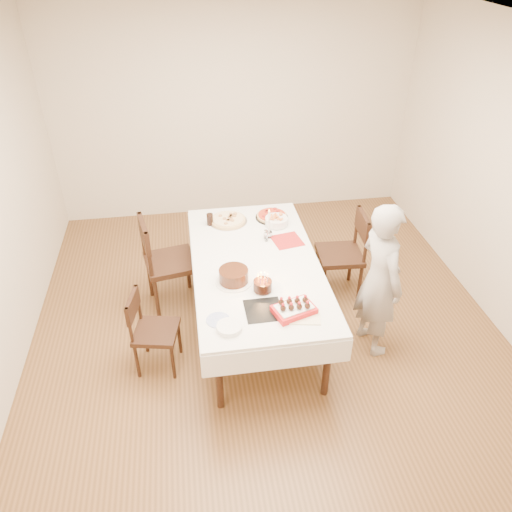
{
  "coord_description": "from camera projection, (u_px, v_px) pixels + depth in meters",
  "views": [
    {
      "loc": [
        -0.66,
        -3.57,
        3.35
      ],
      "look_at": [
        -0.09,
        0.09,
        0.82
      ],
      "focal_mm": 35.0,
      "sensor_mm": 36.0,
      "label": 1
    }
  ],
  "objects": [
    {
      "name": "pasta_bowl",
      "position": [
        276.0,
        221.0,
        5.06
      ],
      "size": [
        0.26,
        0.26,
        0.07
      ],
      "primitive_type": "cylinder",
      "rotation": [
        0.0,
        0.0,
        -0.14
      ],
      "color": "white",
      "rests_on": "dining_table"
    },
    {
      "name": "cola_glass",
      "position": [
        210.0,
        219.0,
        5.06
      ],
      "size": [
        0.07,
        0.07,
        0.12
      ],
      "primitive_type": "cylinder",
      "rotation": [
        0.0,
        0.0,
        -0.04
      ],
      "color": "black",
      "rests_on": "dining_table"
    },
    {
      "name": "taper_candle",
      "position": [
        269.0,
        223.0,
        4.81
      ],
      "size": [
        0.07,
        0.07,
        0.31
      ],
      "primitive_type": "cylinder",
      "rotation": [
        0.0,
        0.0,
        -0.05
      ],
      "color": "white",
      "rests_on": "dining_table"
    },
    {
      "name": "chair_right_savory",
      "position": [
        340.0,
        255.0,
        5.13
      ],
      "size": [
        0.51,
        0.51,
        0.95
      ],
      "primitive_type": null,
      "rotation": [
        0.0,
        0.0,
        -0.06
      ],
      "color": "#331B11",
      "rests_on": "floor"
    },
    {
      "name": "red_placemat",
      "position": [
        287.0,
        241.0,
        4.84
      ],
      "size": [
        0.32,
        0.32,
        0.01
      ],
      "primitive_type": "cube",
      "rotation": [
        0.0,
        0.0,
        0.19
      ],
      "color": "#B21E1E",
      "rests_on": "dining_table"
    },
    {
      "name": "pizza_pepperoni",
      "position": [
        272.0,
        216.0,
        5.19
      ],
      "size": [
        0.44,
        0.44,
        0.04
      ],
      "primitive_type": "cylinder",
      "rotation": [
        0.0,
        0.0,
        0.39
      ],
      "color": "red",
      "rests_on": "dining_table"
    },
    {
      "name": "birthday_cake",
      "position": [
        263.0,
        282.0,
        4.14
      ],
      "size": [
        0.16,
        0.16,
        0.15
      ],
      "primitive_type": "cylinder",
      "rotation": [
        0.0,
        0.0,
        0.05
      ],
      "color": "#371A0F",
      "rests_on": "dining_table"
    },
    {
      "name": "chair_left_dessert",
      "position": [
        156.0,
        332.0,
        4.3
      ],
      "size": [
        0.47,
        0.47,
        0.78
      ],
      "primitive_type": null,
      "rotation": [
        0.0,
        0.0,
        2.94
      ],
      "color": "#331B11",
      "rests_on": "floor"
    },
    {
      "name": "chair_left_savory",
      "position": [
        171.0,
        262.0,
        4.95
      ],
      "size": [
        0.61,
        0.61,
        1.02
      ],
      "primitive_type": null,
      "rotation": [
        0.0,
        0.0,
        3.33
      ],
      "color": "#331B11",
      "rests_on": "floor"
    },
    {
      "name": "wall_back",
      "position": [
        234.0,
        112.0,
        6.17
      ],
      "size": [
        4.5,
        0.04,
        2.7
      ],
      "primitive_type": "cube",
      "color": "beige",
      "rests_on": "floor"
    },
    {
      "name": "wall_front",
      "position": [
        373.0,
        495.0,
        2.09
      ],
      "size": [
        4.5,
        0.04,
        2.7
      ],
      "primitive_type": "cube",
      "color": "beige",
      "rests_on": "floor"
    },
    {
      "name": "plate_stack",
      "position": [
        229.0,
        327.0,
        3.79
      ],
      "size": [
        0.21,
        0.21,
        0.04
      ],
      "primitive_type": "cylinder",
      "rotation": [
        0.0,
        0.0,
        -0.05
      ],
      "color": "white",
      "rests_on": "dining_table"
    },
    {
      "name": "shaker_pair",
      "position": [
        266.0,
        237.0,
        4.81
      ],
      "size": [
        0.11,
        0.11,
        0.1
      ],
      "primitive_type": null,
      "rotation": [
        0.0,
        0.0,
        -0.39
      ],
      "color": "white",
      "rests_on": "dining_table"
    },
    {
      "name": "floor",
      "position": [
        267.0,
        330.0,
        4.89
      ],
      "size": [
        5.0,
        5.0,
        0.0
      ],
      "primitive_type": "plane",
      "color": "brown",
      "rests_on": "ground"
    },
    {
      "name": "person",
      "position": [
        380.0,
        280.0,
        4.33
      ],
      "size": [
        0.46,
        0.6,
        1.48
      ],
      "primitive_type": "imported",
      "rotation": [
        0.0,
        0.0,
        1.79
      ],
      "color": "#ABA5A1",
      "rests_on": "floor"
    },
    {
      "name": "pizza_white",
      "position": [
        228.0,
        220.0,
        5.12
      ],
      "size": [
        0.42,
        0.42,
        0.04
      ],
      "primitive_type": "cylinder",
      "rotation": [
        0.0,
        0.0,
        -0.06
      ],
      "color": "beige",
      "rests_on": "dining_table"
    },
    {
      "name": "china_plate",
      "position": [
        218.0,
        320.0,
        3.88
      ],
      "size": [
        0.24,
        0.24,
        0.01
      ],
      "primitive_type": "cylinder",
      "rotation": [
        0.0,
        0.0,
        -0.38
      ],
      "color": "white",
      "rests_on": "dining_table"
    },
    {
      "name": "box_lid",
      "position": [
        303.0,
        318.0,
        3.91
      ],
      "size": [
        0.29,
        0.22,
        0.02
      ],
      "primitive_type": "cube",
      "rotation": [
        0.0,
        0.0,
        -0.19
      ],
      "color": "beige",
      "rests_on": "dining_table"
    },
    {
      "name": "layer_cake",
      "position": [
        234.0,
        276.0,
        4.26
      ],
      "size": [
        0.37,
        0.37,
        0.13
      ],
      "primitive_type": "cylinder",
      "rotation": [
        0.0,
        0.0,
        0.17
      ],
      "color": "#371A0D",
      "rests_on": "dining_table"
    },
    {
      "name": "cake_board",
      "position": [
        263.0,
        310.0,
        3.98
      ],
      "size": [
        0.3,
        0.3,
        0.01
      ],
      "primitive_type": "cube",
      "rotation": [
        0.0,
        0.0,
        0.01
      ],
      "color": "black",
      "rests_on": "dining_table"
    },
    {
      "name": "ceiling",
      "position": [
        272.0,
        33.0,
        3.37
      ],
      "size": [
        5.0,
        5.0,
        0.0
      ],
      "primitive_type": "plane",
      "rotation": [
        3.14,
        0.0,
        0.0
      ],
      "color": "white",
      "rests_on": "wall_back"
    },
    {
      "name": "strawberry_box",
      "position": [
        294.0,
        309.0,
        3.94
      ],
      "size": [
        0.37,
        0.31,
        0.08
      ],
      "primitive_type": null,
      "rotation": [
        0.0,
        0.0,
        0.32
      ],
      "color": "red",
      "rests_on": "dining_table"
    },
    {
      "name": "dining_table",
      "position": [
        256.0,
        295.0,
        4.74
      ],
      "size": [
        1.58,
        2.34,
        0.75
      ],
      "primitive_type": "cube",
      "rotation": [
        0.0,
        0.0,
        0.22
      ],
      "color": "white",
      "rests_on": "floor"
    }
  ]
}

